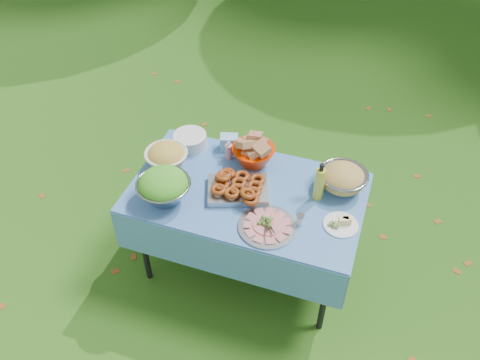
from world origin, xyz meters
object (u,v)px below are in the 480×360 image
pasta_bowl_steel (343,178)px  charcuterie_platter (268,223)px  picnic_table (246,231)px  salad_bowl (163,186)px  bread_bowl (253,152)px  plate_stack (190,140)px  oil_bottle (320,181)px

pasta_bowl_steel → charcuterie_platter: (-0.35, -0.48, -0.04)m
picnic_table → salad_bowl: bearing=-153.2°
picnic_table → bread_bowl: size_ratio=5.09×
plate_stack → bread_bowl: bearing=-3.5°
salad_bowl → pasta_bowl_steel: salad_bowl is taller
salad_bowl → plate_stack: (-0.06, 0.54, -0.06)m
picnic_table → salad_bowl: salad_bowl is taller
picnic_table → plate_stack: bearing=149.3°
oil_bottle → salad_bowl: bearing=-160.0°
pasta_bowl_steel → charcuterie_platter: 0.59m
plate_stack → pasta_bowl_steel: size_ratio=0.75×
salad_bowl → pasta_bowl_steel: 1.11m
charcuterie_platter → salad_bowl: bearing=178.7°
charcuterie_platter → oil_bottle: oil_bottle is taller
bread_bowl → pasta_bowl_steel: bearing=-4.4°
plate_stack → charcuterie_platter: size_ratio=0.66×
plate_stack → bread_bowl: bread_bowl is taller
bread_bowl → oil_bottle: size_ratio=1.04×
plate_stack → charcuterie_platter: (0.73, -0.55, -0.01)m
bread_bowl → charcuterie_platter: bread_bowl is taller
picnic_table → plate_stack: size_ratio=6.36×
plate_stack → oil_bottle: 0.98m
salad_bowl → charcuterie_platter: size_ratio=0.95×
salad_bowl → bread_bowl: salad_bowl is taller
picnic_table → pasta_bowl_steel: 0.76m
picnic_table → pasta_bowl_steel: size_ratio=4.74×
salad_bowl → picnic_table: bearing=26.8°
plate_stack → oil_bottle: (0.95, -0.21, 0.09)m
salad_bowl → charcuterie_platter: salad_bowl is taller
charcuterie_platter → oil_bottle: (0.22, 0.34, 0.10)m
bread_bowl → oil_bottle: 0.52m
oil_bottle → pasta_bowl_steel: bearing=48.1°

